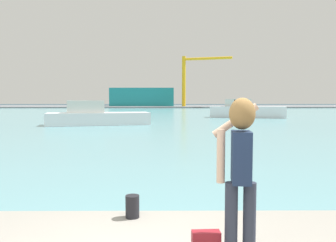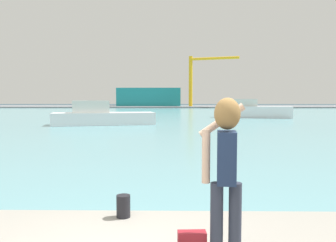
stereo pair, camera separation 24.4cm
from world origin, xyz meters
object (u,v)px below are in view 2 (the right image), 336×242
at_px(boat_moored, 101,116).
at_px(warehouse_left, 149,97).
at_px(handbag, 192,242).
at_px(harbor_bollard, 123,206).
at_px(person_photographer, 225,160).
at_px(boat_moored_2, 252,111).
at_px(port_crane, 198,74).

relative_size(boat_moored, warehouse_left, 0.52).
xyz_separation_m(handbag, harbor_bollard, (-0.94, 1.12, 0.04)).
relative_size(handbag, harbor_bollard, 0.98).
bearing_deg(warehouse_left, boat_moored, -89.51).
xyz_separation_m(person_photographer, harbor_bollard, (-1.29, 1.21, -0.90)).
height_order(harbor_bollard, boat_moored_2, boat_moored_2).
bearing_deg(warehouse_left, boat_moored_2, -73.58).
distance_m(harbor_bollard, warehouse_left, 91.93).
bearing_deg(harbor_bollard, port_crane, 85.12).
relative_size(boat_moored_2, warehouse_left, 0.51).
xyz_separation_m(person_photographer, warehouse_left, (-7.48, 92.90, 1.33)).
relative_size(boat_moored_2, port_crane, 0.68).
xyz_separation_m(handbag, port_crane, (6.34, 86.34, 8.32)).
xyz_separation_m(boat_moored_2, port_crane, (-2.96, 49.28, 8.08)).
bearing_deg(person_photographer, port_crane, 3.30).
bearing_deg(harbor_bollard, handbag, -50.06).
height_order(boat_moored_2, port_crane, port_crane).
bearing_deg(boat_moored, port_crane, 64.35).
bearing_deg(boat_moored_2, port_crane, 105.72).
height_order(boat_moored, port_crane, port_crane).
height_order(person_photographer, boat_moored_2, boat_moored_2).
relative_size(harbor_bollard, port_crane, 0.02).
xyz_separation_m(person_photographer, boat_moored, (-6.90, 25.73, -0.81)).
distance_m(warehouse_left, port_crane, 16.12).
distance_m(boat_moored_2, port_crane, 50.02).
bearing_deg(boat_moored, person_photographer, -88.65).
bearing_deg(handbag, harbor_bollard, 129.94).
bearing_deg(boat_moored_2, warehouse_left, 118.70).
height_order(person_photographer, warehouse_left, warehouse_left).
relative_size(handbag, warehouse_left, 0.02).
relative_size(person_photographer, warehouse_left, 0.10).
xyz_separation_m(harbor_bollard, warehouse_left, (-6.19, 91.69, 2.23)).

